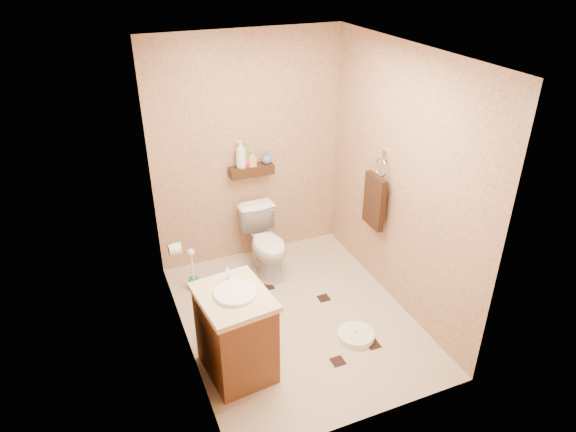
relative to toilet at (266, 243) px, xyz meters
name	(u,v)px	position (x,y,z in m)	size (l,w,h in m)	color
ground	(296,317)	(-0.02, -0.83, -0.34)	(2.50, 2.50, 0.00)	#CAB093
wall_back	(248,151)	(-0.02, 0.42, 0.86)	(2.00, 0.04, 2.40)	tan
wall_front	(377,287)	(-0.02, -2.08, 0.86)	(2.00, 0.04, 2.40)	tan
wall_left	(176,226)	(-1.02, -0.83, 0.86)	(0.04, 2.50, 2.40)	tan
wall_right	(400,183)	(0.98, -0.83, 0.86)	(0.04, 2.50, 2.40)	tan
ceiling	(299,52)	(-0.02, -0.83, 2.06)	(2.00, 2.50, 0.02)	silver
wall_shelf	(252,170)	(-0.02, 0.34, 0.68)	(0.46, 0.14, 0.10)	#3B1F10
floor_accents	(297,320)	(-0.03, -0.87, -0.34)	(1.08, 1.31, 0.01)	black
toilet	(266,243)	(0.00, 0.00, 0.00)	(0.38, 0.67, 0.68)	white
vanity	(236,332)	(-0.72, -1.25, 0.05)	(0.58, 0.68, 0.88)	brown
bathroom_scale	(356,335)	(0.36, -1.30, -0.31)	(0.35, 0.35, 0.06)	white
toilet_brush	(193,275)	(-0.79, -0.02, -0.18)	(0.11, 0.11, 0.47)	#1B6C69
towel_ring	(375,199)	(0.89, -0.58, 0.61)	(0.12, 0.30, 0.76)	silver
toilet_paper	(175,249)	(-0.96, -0.18, 0.26)	(0.12, 0.11, 0.12)	white
bottle_a	(241,154)	(-0.12, 0.34, 0.87)	(0.11, 0.11, 0.29)	silver
bottle_b	(244,160)	(-0.10, 0.34, 0.81)	(0.07, 0.07, 0.16)	gold
bottle_c	(245,161)	(-0.08, 0.34, 0.80)	(0.10, 0.10, 0.13)	red
bottle_d	(245,156)	(-0.08, 0.34, 0.85)	(0.09, 0.09, 0.23)	green
bottle_e	(252,158)	(-0.01, 0.34, 0.81)	(0.07, 0.08, 0.16)	gold
bottle_f	(267,158)	(0.15, 0.34, 0.80)	(0.10, 0.10, 0.13)	#4268A5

